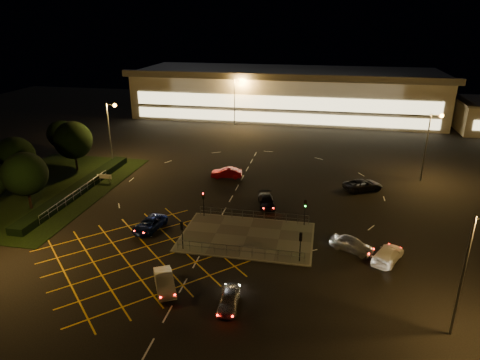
% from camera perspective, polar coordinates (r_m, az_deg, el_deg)
% --- Properties ---
extents(ground, '(180.00, 180.00, 0.00)m').
position_cam_1_polar(ground, '(49.41, -0.95, -6.32)').
color(ground, black).
rests_on(ground, ground).
extents(pedestrian_island, '(14.00, 9.00, 0.12)m').
position_cam_1_polar(pedestrian_island, '(47.30, 0.92, -7.56)').
color(pedestrian_island, '#4C4944').
rests_on(pedestrian_island, ground).
extents(grass_verge, '(18.00, 30.00, 0.08)m').
position_cam_1_polar(grass_verge, '(65.57, -24.41, -1.15)').
color(grass_verge, black).
rests_on(grass_verge, ground).
extents(hedge, '(2.00, 26.00, 1.00)m').
position_cam_1_polar(hedge, '(62.69, -20.73, -1.13)').
color(hedge, black).
rests_on(hedge, ground).
extents(supermarket, '(72.00, 26.50, 10.50)m').
position_cam_1_polar(supermarket, '(106.67, 6.23, 11.54)').
color(supermarket, beige).
rests_on(supermarket, ground).
extents(streetlight_se, '(1.78, 0.56, 10.03)m').
position_cam_1_polar(streetlight_se, '(34.86, 28.63, -9.37)').
color(streetlight_se, slate).
rests_on(streetlight_se, ground).
extents(streetlight_nw, '(1.78, 0.56, 10.03)m').
position_cam_1_polar(streetlight_nw, '(71.07, -16.80, 7.02)').
color(streetlight_nw, slate).
rests_on(streetlight_nw, ground).
extents(streetlight_ne, '(1.78, 0.56, 10.03)m').
position_cam_1_polar(streetlight_ne, '(66.62, 24.08, 5.17)').
color(streetlight_ne, slate).
rests_on(streetlight_ne, ground).
extents(streetlight_far_left, '(1.78, 0.56, 10.03)m').
position_cam_1_polar(streetlight_far_left, '(94.21, -0.48, 11.17)').
color(streetlight_far_left, slate).
rests_on(streetlight_far_left, ground).
extents(streetlight_far_right, '(1.78, 0.56, 10.03)m').
position_cam_1_polar(streetlight_far_right, '(96.58, 24.07, 9.62)').
color(streetlight_far_right, slate).
rests_on(streetlight_far_right, ground).
extents(signal_sw, '(0.28, 0.30, 3.15)m').
position_cam_1_polar(signal_sw, '(44.19, -7.74, -6.57)').
color(signal_sw, black).
rests_on(signal_sw, pedestrian_island).
extents(signal_se, '(0.28, 0.30, 3.15)m').
position_cam_1_polar(signal_se, '(42.13, 8.07, -8.05)').
color(signal_se, black).
rests_on(signal_se, pedestrian_island).
extents(signal_nw, '(0.28, 0.30, 3.15)m').
position_cam_1_polar(signal_nw, '(51.04, -4.89, -2.52)').
color(signal_nw, black).
rests_on(signal_nw, pedestrian_island).
extents(signal_ne, '(0.28, 0.30, 3.15)m').
position_cam_1_polar(signal_ne, '(49.27, 8.68, -3.60)').
color(signal_ne, black).
rests_on(signal_ne, pedestrian_island).
extents(tree_b, '(5.40, 5.40, 7.35)m').
position_cam_1_polar(tree_b, '(66.54, -27.82, 2.81)').
color(tree_b, black).
rests_on(tree_b, ground).
extents(tree_c, '(5.76, 5.76, 7.84)m').
position_cam_1_polar(tree_c, '(70.34, -21.36, 4.96)').
color(tree_c, black).
rests_on(tree_c, ground).
extents(tree_d, '(4.68, 4.68, 6.37)m').
position_cam_1_polar(tree_d, '(78.64, -22.73, 5.66)').
color(tree_d, black).
rests_on(tree_d, ground).
extents(tree_e, '(5.40, 5.40, 7.35)m').
position_cam_1_polar(tree_e, '(58.45, -26.75, 0.71)').
color(tree_e, black).
rests_on(tree_e, ground).
extents(car_near_silver, '(1.91, 4.13, 1.37)m').
position_cam_1_polar(car_near_silver, '(36.87, -1.49, -15.64)').
color(car_near_silver, '#B7B9BF').
rests_on(car_near_silver, ground).
extents(car_queue_white, '(3.42, 4.61, 1.45)m').
position_cam_1_polar(car_queue_white, '(39.40, -10.03, -13.23)').
color(car_queue_white, '#BCBCBC').
rests_on(car_queue_white, ground).
extents(car_left_blue, '(3.09, 5.17, 1.34)m').
position_cam_1_polar(car_left_blue, '(49.71, -11.96, -5.76)').
color(car_left_blue, '#0C184D').
rests_on(car_left_blue, ground).
extents(car_far_dkgrey, '(2.99, 5.01, 1.36)m').
position_cam_1_polar(car_far_dkgrey, '(54.44, 3.56, -2.86)').
color(car_far_dkgrey, black).
rests_on(car_far_dkgrey, ground).
extents(car_right_silver, '(4.83, 3.67, 1.53)m').
position_cam_1_polar(car_right_silver, '(45.88, 14.68, -8.28)').
color(car_right_silver, silver).
rests_on(car_right_silver, ground).
extents(car_circ_red, '(4.76, 2.16, 1.51)m').
position_cam_1_polar(car_circ_red, '(63.97, -1.81, 0.96)').
color(car_circ_red, maroon).
rests_on(car_circ_red, ground).
extents(car_east_grey, '(6.04, 4.74, 1.52)m').
position_cam_1_polar(car_east_grey, '(61.70, 16.08, -0.65)').
color(car_east_grey, black).
rests_on(car_east_grey, ground).
extents(car_approach_white, '(4.00, 5.36, 1.44)m').
position_cam_1_polar(car_approach_white, '(45.19, 19.09, -9.35)').
color(car_approach_white, white).
rests_on(car_approach_white, ground).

